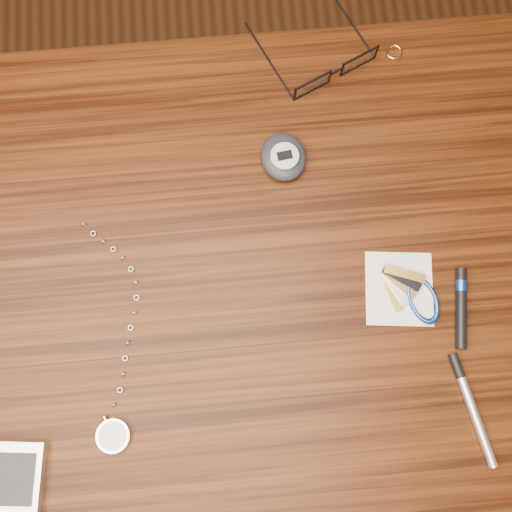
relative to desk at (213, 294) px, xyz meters
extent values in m
plane|color=#472814|center=(0.00, 0.00, -0.65)|extent=(3.80, 3.80, 0.00)
cube|color=#361908|center=(0.00, 0.00, 0.08)|extent=(1.00, 0.70, 0.03)
cylinder|color=#4C2814|center=(0.45, -0.30, -0.29)|extent=(0.05, 0.05, 0.71)
cylinder|color=#4C2814|center=(0.45, 0.30, -0.29)|extent=(0.05, 0.05, 0.71)
cube|color=black|center=(0.16, 0.25, 0.12)|extent=(0.05, 0.03, 0.03)
cube|color=silver|center=(0.16, 0.25, 0.12)|extent=(0.05, 0.02, 0.02)
cylinder|color=black|center=(0.11, 0.30, 0.10)|extent=(0.06, 0.12, 0.00)
cube|color=black|center=(0.23, 0.29, 0.12)|extent=(0.05, 0.03, 0.03)
cube|color=silver|center=(0.23, 0.29, 0.12)|extent=(0.05, 0.02, 0.02)
cylinder|color=black|center=(0.23, 0.36, 0.10)|extent=(0.06, 0.12, 0.00)
cube|color=black|center=(0.20, 0.27, 0.12)|extent=(0.02, 0.01, 0.00)
torus|color=#E0A965|center=(0.28, 0.30, 0.10)|extent=(0.02, 0.02, 0.00)
cylinder|color=#B9B9BE|center=(-0.12, -0.18, 0.11)|extent=(0.04, 0.04, 0.01)
cylinder|color=silver|center=(-0.12, -0.18, 0.11)|extent=(0.03, 0.03, 0.00)
cylinder|color=#B9B9BE|center=(-0.13, -0.16, 0.11)|extent=(0.01, 0.01, 0.01)
torus|color=#B9B9BE|center=(-0.12, -0.14, 0.10)|extent=(0.01, 0.01, 0.01)
torus|color=#B9B9BE|center=(-0.11, -0.12, 0.10)|extent=(0.01, 0.01, 0.00)
torus|color=#B9B9BE|center=(-0.11, -0.11, 0.10)|extent=(0.01, 0.01, 0.01)
torus|color=#B9B9BE|center=(-0.11, -0.09, 0.10)|extent=(0.01, 0.01, 0.00)
torus|color=#B9B9BE|center=(-0.10, -0.07, 0.10)|extent=(0.01, 0.01, 0.01)
torus|color=#B9B9BE|center=(-0.10, -0.05, 0.10)|extent=(0.01, 0.01, 0.00)
torus|color=#B9B9BE|center=(-0.09, -0.03, 0.10)|extent=(0.01, 0.00, 0.01)
torus|color=#B9B9BE|center=(-0.09, -0.01, 0.10)|extent=(0.01, 0.01, 0.00)
torus|color=#B9B9BE|center=(-0.09, 0.01, 0.10)|extent=(0.01, 0.00, 0.01)
torus|color=#B9B9BE|center=(-0.10, 0.03, 0.10)|extent=(0.01, 0.01, 0.00)
torus|color=#B9B9BE|center=(-0.10, 0.04, 0.10)|extent=(0.01, 0.01, 0.01)
torus|color=#B9B9BE|center=(-0.12, 0.05, 0.10)|extent=(0.01, 0.01, 0.00)
torus|color=#B9B9BE|center=(-0.13, 0.07, 0.10)|extent=(0.01, 0.01, 0.01)
torus|color=#B9B9BE|center=(-0.14, 0.08, 0.10)|extent=(0.01, 0.01, 0.00)
torus|color=#B9B9BE|center=(-0.15, 0.09, 0.10)|extent=(0.01, 0.00, 0.01)
cube|color=silver|center=(-0.24, -0.23, 0.11)|extent=(0.07, 0.12, 0.01)
cube|color=black|center=(-0.24, -0.21, 0.12)|extent=(0.05, 0.06, 0.00)
ellipsoid|color=#20212B|center=(0.11, 0.16, 0.11)|extent=(0.07, 0.07, 0.02)
cylinder|color=#9EA1A6|center=(0.11, 0.15, 0.13)|extent=(0.04, 0.04, 0.00)
cube|color=black|center=(0.11, 0.15, 0.13)|extent=(0.02, 0.01, 0.00)
cube|color=silver|center=(0.24, -0.03, 0.10)|extent=(0.09, 0.10, 0.00)
torus|color=#1B49A5|center=(0.27, -0.05, 0.11)|extent=(0.06, 0.06, 0.01)
cube|color=#A8853B|center=(0.23, -0.03, 0.10)|extent=(0.02, 0.05, 0.00)
cube|color=silver|center=(0.24, -0.03, 0.11)|extent=(0.03, 0.05, 0.00)
cube|color=olive|center=(0.24, -0.02, 0.11)|extent=(0.04, 0.05, 0.00)
cube|color=black|center=(0.25, -0.02, 0.11)|extent=(0.05, 0.04, 0.00)
cube|color=#A8853B|center=(0.25, -0.01, 0.11)|extent=(0.05, 0.03, 0.00)
cylinder|color=silver|center=(0.31, -0.18, 0.11)|extent=(0.04, 0.14, 0.01)
cylinder|color=black|center=(0.30, -0.13, 0.11)|extent=(0.02, 0.03, 0.01)
cylinder|color=black|center=(0.32, -0.06, 0.11)|extent=(0.03, 0.10, 0.01)
cylinder|color=#1A409B|center=(0.32, -0.03, 0.11)|extent=(0.02, 0.02, 0.01)
camera|label=1|loc=(0.05, -0.13, 0.82)|focal=40.00mm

